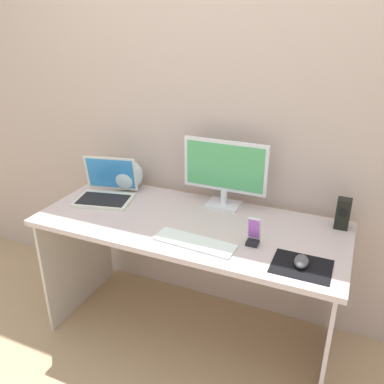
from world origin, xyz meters
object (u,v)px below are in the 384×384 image
Objects in this scene: speaker_right at (343,214)px; laptop at (106,191)px; fishbowl at (128,175)px; monitor at (225,171)px; keyboard_external at (194,242)px; mouse at (301,261)px; phone_in_dock at (253,235)px.

laptop is at bearing -172.40° from speaker_right.
monitor is at bearing 0.15° from fishbowl.
speaker_right is 0.40× the size of keyboard_external.
laptop reaches higher than mouse.
laptop is at bearing -164.70° from monitor.
phone_in_dock reaches higher than keyboard_external.
monitor is 2.52× the size of fishbowl.
fishbowl is 1.87× the size of mouse.
fishbowl is at bearing 159.20° from phone_in_dock.
fishbowl is at bearing 148.58° from keyboard_external.
monitor is 0.63m from fishbowl.
speaker_right is 0.84× the size of fishbowl.
laptop is at bearing 162.14° from keyboard_external.
mouse is at bearing -106.95° from speaker_right.
fishbowl is at bearing 155.93° from mouse.
monitor reaches higher than keyboard_external.
monitor is at bearing 128.00° from phone_in_dock.
laptop reaches higher than fishbowl.
fishbowl is 0.48× the size of keyboard_external.
phone_in_dock is at bearing -20.80° from fishbowl.
speaker_right is at bearing 7.60° from laptop.
keyboard_external is at bearing -157.77° from phone_in_dock.
monitor is 0.46m from phone_in_dock.
monitor is 0.64m from speaker_right.
speaker_right is 0.49m from phone_in_dock.
mouse is (0.49, 0.01, 0.02)m from keyboard_external.
fishbowl reaches higher than phone_in_dock.
fishbowl is (-0.62, -0.00, -0.12)m from monitor.
monitor reaches higher than phone_in_dock.
mouse is at bearing -20.84° from fishbowl.
mouse is at bearing -20.97° from phone_in_dock.
monitor is at bearing 94.79° from keyboard_external.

